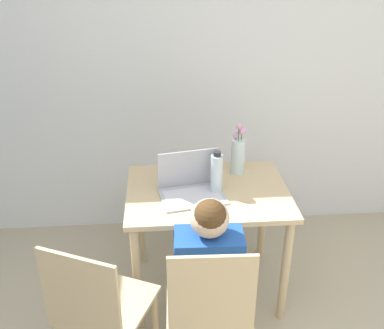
{
  "coord_description": "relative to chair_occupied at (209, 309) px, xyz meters",
  "views": [
    {
      "loc": [
        -0.46,
        -0.77,
        2.02
      ],
      "look_at": [
        -0.3,
        1.42,
        0.9
      ],
      "focal_mm": 42.0,
      "sensor_mm": 36.0,
      "label": 1
    }
  ],
  "objects": [
    {
      "name": "wall_back",
      "position": [
        0.26,
        1.43,
        0.8
      ],
      "size": [
        6.4,
        0.05,
        2.5
      ],
      "color": "white",
      "rests_on": "ground_plane"
    },
    {
      "name": "dining_table",
      "position": [
        0.06,
        0.65,
        0.16
      ],
      "size": [
        0.93,
        0.67,
        0.72
      ],
      "color": "#D6B784",
      "rests_on": "ground_plane"
    },
    {
      "name": "chair_occupied",
      "position": [
        0.0,
        0.0,
        0.0
      ],
      "size": [
        0.41,
        0.41,
        0.86
      ],
      "rotation": [
        0.0,
        0.0,
        3.11
      ],
      "color": "#D6B784",
      "rests_on": "ground_plane"
    },
    {
      "name": "chair_spare",
      "position": [
        -0.51,
        0.03,
        0.0
      ],
      "size": [
        0.53,
        0.53,
        0.86
      ],
      "rotation": [
        0.0,
        0.0,
        2.72
      ],
      "color": "#D6B784",
      "rests_on": "ground_plane"
    },
    {
      "name": "person_seated",
      "position": [
        0.0,
        0.12,
        0.19
      ],
      "size": [
        0.33,
        0.43,
        1.02
      ],
      "rotation": [
        0.0,
        0.0,
        3.11
      ],
      "color": "#1E4C9E",
      "rests_on": "ground_plane"
    },
    {
      "name": "laptop",
      "position": [
        -0.04,
        0.61,
        0.33
      ],
      "size": [
        0.39,
        0.32,
        0.26
      ],
      "rotation": [
        0.0,
        0.0,
        0.18
      ],
      "color": "#B2B2B7",
      "rests_on": "dining_table"
    },
    {
      "name": "flower_vase",
      "position": [
        0.26,
        0.85,
        0.4
      ],
      "size": [
        0.08,
        0.08,
        0.33
      ],
      "color": "silver",
      "rests_on": "dining_table"
    },
    {
      "name": "water_bottle",
      "position": [
        0.1,
        0.62,
        0.39
      ],
      "size": [
        0.07,
        0.07,
        0.25
      ],
      "color": "silver",
      "rests_on": "dining_table"
    }
  ]
}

